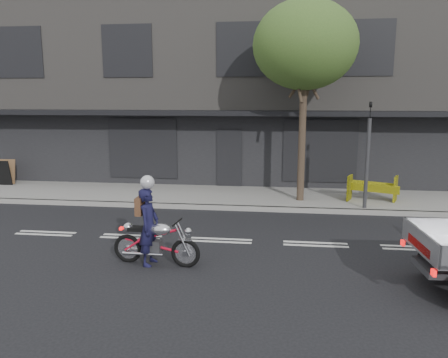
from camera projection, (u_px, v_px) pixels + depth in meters
ground at (221, 241)px, 11.25m from camera, size 80.00×80.00×0.00m
sidewalk at (238, 197)px, 15.82m from camera, size 32.00×3.20×0.15m
kerb at (233, 208)px, 14.26m from camera, size 32.00×0.20×0.15m
building_main at (251, 90)px, 21.52m from camera, size 26.00×10.00×8.00m
street_tree at (305, 46)px, 14.10m from camera, size 3.40×3.40×6.74m
traffic_light_pole at (367, 161)px, 13.70m from camera, size 0.12×0.12×3.50m
motorcycle at (156, 241)px, 9.56m from camera, size 2.01×0.58×1.03m
rider at (149, 227)px, 9.52m from camera, size 0.47×0.66×1.71m
construction_barrier at (374, 189)px, 14.60m from camera, size 1.75×1.21×0.91m
sandwich_board at (3, 173)px, 17.43m from camera, size 0.65×0.44×1.01m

